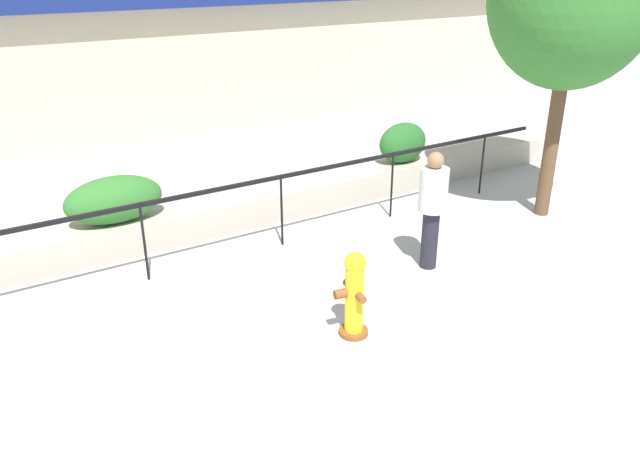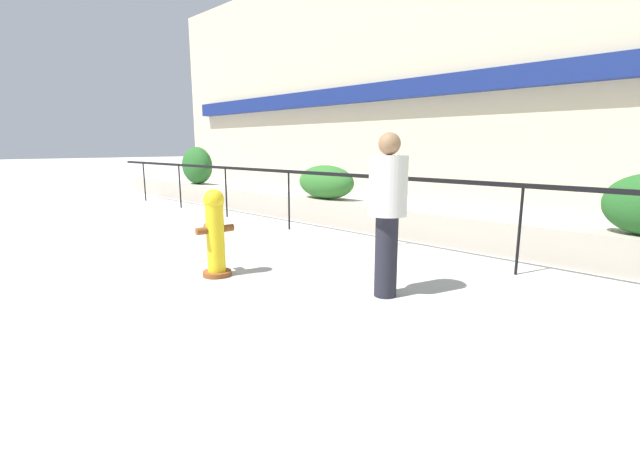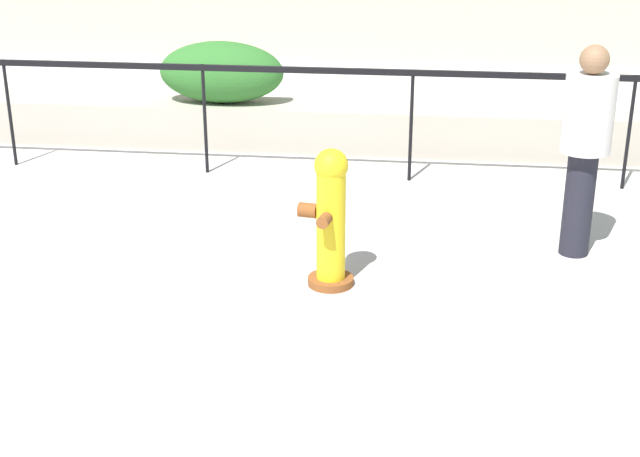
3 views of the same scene
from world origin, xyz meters
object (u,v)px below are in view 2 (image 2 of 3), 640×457
object	(u,v)px
hedge_bush_0	(197,166)
pedestrian	(388,205)
fire_hydrant	(215,232)
hedge_bush_1	(326,182)

from	to	relation	value
hedge_bush_0	pedestrian	world-z (taller)	pedestrian
fire_hydrant	hedge_bush_1	bearing A→B (deg)	114.31
hedge_bush_0	fire_hydrant	xyz separation A→B (m)	(6.91, -3.75, -0.49)
hedge_bush_1	fire_hydrant	size ratio (longest dim) A/B	1.34
hedge_bush_0	fire_hydrant	size ratio (longest dim) A/B	1.13
hedge_bush_0	hedge_bush_1	size ratio (longest dim) A/B	0.85
hedge_bush_1	fire_hydrant	world-z (taller)	hedge_bush_1
pedestrian	fire_hydrant	bearing A→B (deg)	-155.95
hedge_bush_0	pedestrian	distance (m)	9.31
hedge_bush_1	pedestrian	bearing A→B (deg)	-38.45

